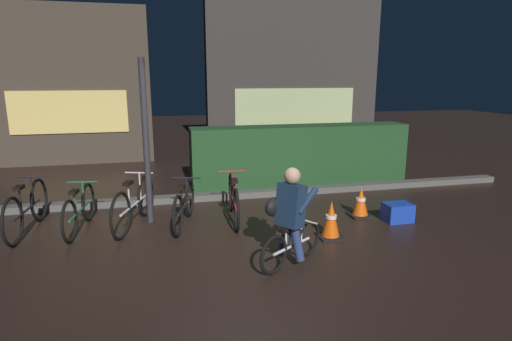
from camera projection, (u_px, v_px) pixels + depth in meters
The scene contains 15 objects.
ground_plane at pixel (252, 242), 5.90m from camera, with size 40.00×40.00×0.00m, color black.
sidewalk_curb at pixel (227, 196), 7.98m from camera, with size 12.00×0.24×0.12m, color #56544F.
hedge_row at pixel (301, 154), 9.11m from camera, with size 4.80×0.70×1.26m, color #214723.
storefront_left at pixel (69, 87), 10.84m from camera, with size 4.15×0.54×4.11m.
storefront_right at pixel (294, 70), 12.84m from camera, with size 5.45×0.54×5.05m.
street_post at pixel (146, 143), 6.44m from camera, with size 0.10×0.10×2.58m, color #2D2D33.
parked_bike_leftmost at pixel (27, 209), 6.19m from camera, with size 0.46×1.75×0.81m.
parked_bike_left_mid at pixel (79, 210), 6.26m from camera, with size 0.46×1.54×0.71m.
parked_bike_center_left at pixel (134, 204), 6.44m from camera, with size 0.61×1.68×0.81m.
parked_bike_center_right at pixel (184, 205), 6.50m from camera, with size 0.51×1.52×0.72m.
parked_bike_right_mid at pixel (234, 200), 6.72m from camera, with size 0.46×1.67×0.77m.
traffic_cone_near at pixel (331, 220), 6.01m from camera, with size 0.36×0.36×0.56m.
traffic_cone_far at pixel (361, 202), 6.94m from camera, with size 0.36×0.36×0.51m.
blue_crate at pixel (398, 212), 6.71m from camera, with size 0.44×0.32×0.30m, color #193DB7.
cyclist at pixel (289, 217), 5.06m from camera, with size 1.01×0.71×1.25m.
Camera 1 is at (-1.21, -5.39, 2.30)m, focal length 29.04 mm.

